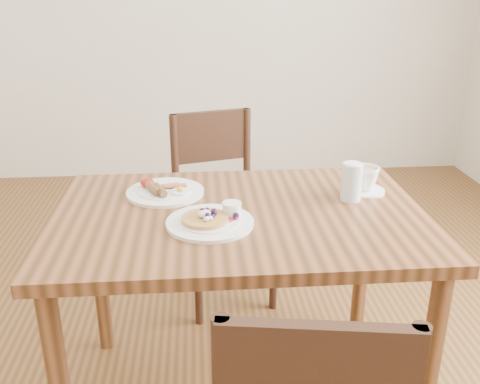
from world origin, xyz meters
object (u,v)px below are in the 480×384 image
at_px(chair_far, 220,199).
at_px(teacup_saucer, 366,180).
at_px(breakfast_plate, 164,191).
at_px(dining_table, 240,239).
at_px(pancake_plate, 211,220).
at_px(water_glass, 351,182).

relative_size(chair_far, teacup_saucer, 6.29).
distance_m(breakfast_plate, teacup_saucer, 0.71).
xyz_separation_m(dining_table, teacup_saucer, (0.46, 0.14, 0.14)).
xyz_separation_m(pancake_plate, teacup_saucer, (0.55, 0.23, 0.03)).
relative_size(breakfast_plate, teacup_saucer, 1.93).
bearing_deg(teacup_saucer, pancake_plate, -157.53).
distance_m(dining_table, pancake_plate, 0.17).
xyz_separation_m(breakfast_plate, water_glass, (0.64, -0.10, 0.05)).
relative_size(dining_table, water_glass, 9.28).
distance_m(dining_table, breakfast_plate, 0.33).
bearing_deg(water_glass, pancake_plate, -161.81).
relative_size(pancake_plate, breakfast_plate, 1.00).
bearing_deg(breakfast_plate, dining_table, -35.19).
distance_m(pancake_plate, teacup_saucer, 0.60).
relative_size(chair_far, water_glass, 6.80).
bearing_deg(breakfast_plate, teacup_saucer, -2.72).
relative_size(dining_table, breakfast_plate, 4.44).
distance_m(chair_far, water_glass, 0.85).
relative_size(dining_table, pancake_plate, 4.44).
xyz_separation_m(chair_far, teacup_saucer, (0.49, -0.60, 0.30)).
bearing_deg(water_glass, dining_table, -169.07).
bearing_deg(dining_table, water_glass, 10.93).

